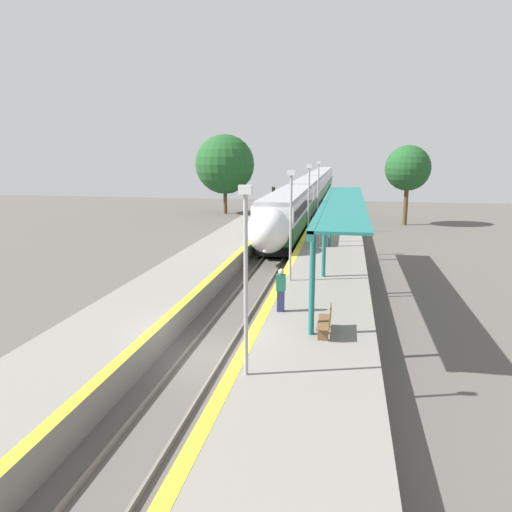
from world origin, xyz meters
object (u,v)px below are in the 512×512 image
at_px(lamppost_near, 246,270).
at_px(lamppost_farthest, 318,187).
at_px(lamppost_far, 309,198).
at_px(railway_signal, 273,203).
at_px(lamppost_mid, 291,219).
at_px(platform_bench, 327,321).
at_px(train, 312,188).
at_px(person_waiting, 281,289).

height_order(lamppost_near, lamppost_farthest, same).
relative_size(lamppost_near, lamppost_far, 1.00).
xyz_separation_m(railway_signal, lamppost_mid, (4.24, -22.82, 1.63)).
height_order(platform_bench, lamppost_farthest, lamppost_farthest).
bearing_deg(train, platform_bench, -85.30).
bearing_deg(lamppost_far, lamppost_farthest, 90.00).
relative_size(person_waiting, lamppost_far, 0.33).
bearing_deg(railway_signal, person_waiting, -80.91).
bearing_deg(railway_signal, lamppost_mid, -79.46).
bearing_deg(train, person_waiting, -87.26).
bearing_deg(lamppost_far, railway_signal, 109.49).
relative_size(railway_signal, lamppost_mid, 0.75).
bearing_deg(person_waiting, lamppost_farthest, 90.43).
bearing_deg(person_waiting, lamppost_far, 90.72).
xyz_separation_m(lamppost_far, lamppost_farthest, (0.00, 10.83, 0.00)).
height_order(train, railway_signal, train).
height_order(platform_bench, lamppost_mid, lamppost_mid).
relative_size(railway_signal, lamppost_farthest, 0.75).
bearing_deg(person_waiting, lamppost_near, -91.93).
xyz_separation_m(train, lamppost_near, (2.21, -56.26, 1.81)).
distance_m(person_waiting, lamppost_near, 6.28).
relative_size(train, railway_signal, 19.96).
distance_m(platform_bench, person_waiting, 2.95).
xyz_separation_m(platform_bench, person_waiting, (-1.91, 2.20, 0.43)).
bearing_deg(lamppost_near, train, 92.25).
bearing_deg(platform_bench, lamppost_mid, 106.47).
relative_size(platform_bench, railway_signal, 0.43).
distance_m(platform_bench, lamppost_mid, 7.89).
bearing_deg(railway_signal, platform_bench, -78.02).
xyz_separation_m(train, lamppost_farthest, (2.21, -23.78, 1.81)).
bearing_deg(lamppost_farthest, train, 95.32).
bearing_deg(platform_bench, railway_signal, 101.98).
bearing_deg(lamppost_mid, person_waiting, -87.70).
relative_size(railway_signal, lamppost_far, 0.75).
bearing_deg(lamppost_farthest, platform_bench, -85.81).
height_order(railway_signal, lamppost_farthest, lamppost_farthest).
relative_size(platform_bench, lamppost_near, 0.32).
relative_size(lamppost_near, lamppost_mid, 1.00).
bearing_deg(lamppost_farthest, lamppost_mid, -90.00).
height_order(platform_bench, lamppost_near, lamppost_near).
relative_size(lamppost_far, lamppost_farthest, 1.00).
bearing_deg(lamppost_mid, train, 92.79).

